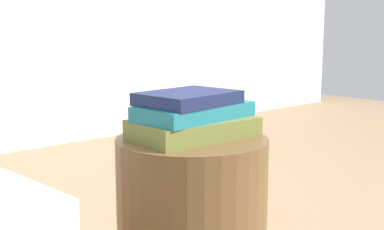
% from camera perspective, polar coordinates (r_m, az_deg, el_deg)
% --- Properties ---
extents(side_table, '(0.38, 0.38, 0.45)m').
position_cam_1_polar(side_table, '(1.33, -0.00, -12.15)').
color(side_table, brown).
rests_on(side_table, ground_plane).
extents(book_olive, '(0.31, 0.21, 0.05)m').
position_cam_1_polar(book_olive, '(1.26, 0.22, -1.52)').
color(book_olive, olive).
rests_on(book_olive, side_table).
extents(book_teal, '(0.30, 0.18, 0.04)m').
position_cam_1_polar(book_teal, '(1.26, 0.25, 0.41)').
color(book_teal, '#1E727F').
rests_on(book_teal, book_olive).
extents(book_navy, '(0.24, 0.19, 0.03)m').
position_cam_1_polar(book_navy, '(1.25, -0.44, 1.92)').
color(book_navy, '#19234C').
rests_on(book_navy, book_teal).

